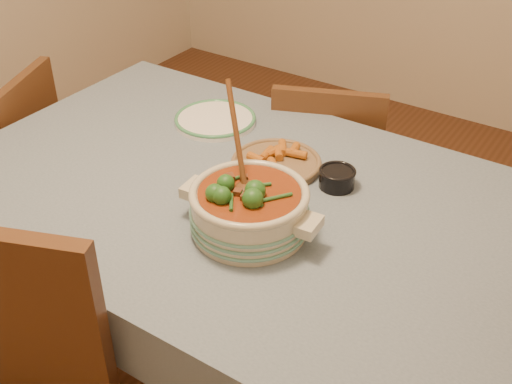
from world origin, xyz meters
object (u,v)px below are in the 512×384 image
Objects in this scene: stew_casserole at (249,206)px; white_plate at (215,119)px; dining_table at (239,217)px; condiment_bowl at (337,177)px; fried_plate at (276,162)px; chair_far at (326,168)px; chair_left at (15,164)px.

white_plate is (-0.42, 0.42, -0.06)m from stew_casserole.
white_plate is (-0.29, 0.28, 0.10)m from dining_table.
stew_casserole reaches higher than condiment_bowl.
stew_casserole is 1.43× the size of fried_plate.
condiment_bowl is at bearing 2.10° from fried_plate.
dining_table is 0.19m from fried_plate.
fried_plate is 0.58m from chair_far.
fried_plate is 0.32× the size of chair_far.
white_plate is at bearing 86.55° from chair_left.
chair_left is (-1.00, -0.63, 0.00)m from chair_far.
dining_table is at bearing -97.93° from fried_plate.
white_plate is 0.36× the size of chair_left.
chair_left is (-0.76, -0.27, -0.29)m from white_plate.
white_plate reaches higher than dining_table.
stew_casserole is 0.32m from fried_plate.
stew_casserole reaches higher than chair_left.
dining_table is 2.01× the size of chair_far.
chair_left is (-1.18, 0.15, -0.36)m from stew_casserole.
chair_far is (-0.08, 0.49, -0.30)m from fried_plate.
white_plate is 0.52m from condiment_bowl.
dining_table is at bearing 72.08° from chair_far.
chair_far is (-0.27, 0.48, -0.31)m from condiment_bowl.
white_plate is 2.47× the size of condiment_bowl.
fried_plate is at bearing 74.86° from chair_left.
condiment_bowl is (0.22, 0.17, 0.12)m from dining_table.
chair_left is (-1.05, 0.01, -0.19)m from dining_table.
fried_plate is at bearing -177.90° from condiment_bowl.
stew_casserole is 1.24m from chair_left.
chair_far is (-0.18, 0.78, -0.36)m from stew_casserole.
chair_far is at bearing 99.45° from chair_left.
condiment_bowl is 0.46× the size of fried_plate.
condiment_bowl is 0.19m from fried_plate.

